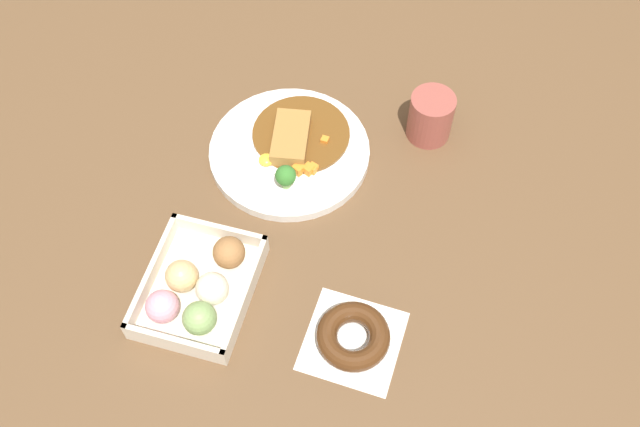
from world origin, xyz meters
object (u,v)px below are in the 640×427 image
donut_box (198,288)px  curry_plate (289,149)px  chocolate_ring_donut (353,337)px  coffee_mug (431,117)px

donut_box → curry_plate: bearing=-10.0°
chocolate_ring_donut → coffee_mug: 0.42m
curry_plate → coffee_mug: 0.25m
chocolate_ring_donut → coffee_mug: size_ratio=1.65×
curry_plate → donut_box: 0.30m
donut_box → chocolate_ring_donut: donut_box is taller
donut_box → coffee_mug: coffee_mug is taller
donut_box → coffee_mug: (0.41, -0.28, 0.02)m
curry_plate → chocolate_ring_donut: (-0.31, -0.19, 0.00)m
donut_box → coffee_mug: 0.49m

